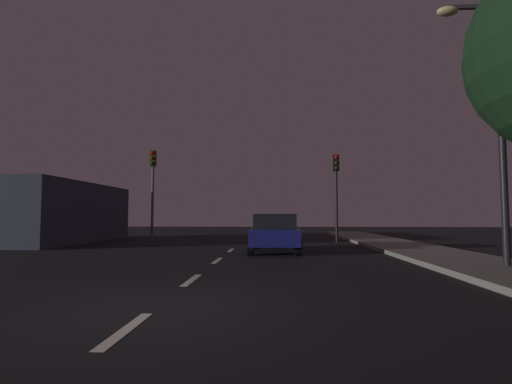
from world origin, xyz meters
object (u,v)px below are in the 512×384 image
traffic_signal_right (336,181)px  car_stopped_ahead (275,233)px  street_lamp_right (491,108)px  traffic_signal_left (153,178)px

traffic_signal_right → car_stopped_ahead: (-3.36, -5.79, -2.61)m
traffic_signal_right → street_lamp_right: bearing=-77.9°
traffic_signal_left → traffic_signal_right: bearing=-0.0°
car_stopped_ahead → street_lamp_right: size_ratio=0.55×
traffic_signal_right → street_lamp_right: street_lamp_right is taller
car_stopped_ahead → traffic_signal_right: bearing=59.8°
car_stopped_ahead → street_lamp_right: street_lamp_right is taller
traffic_signal_right → car_stopped_ahead: size_ratio=1.22×
traffic_signal_right → car_stopped_ahead: traffic_signal_right is taller
traffic_signal_left → car_stopped_ahead: (6.86, -5.79, -2.82)m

